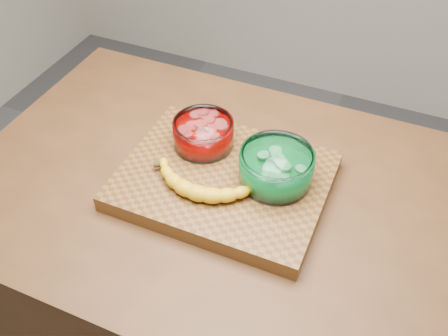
% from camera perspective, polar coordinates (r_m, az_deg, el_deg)
% --- Properties ---
extents(counter, '(1.20, 0.80, 0.90)m').
position_cam_1_polar(counter, '(1.49, -0.00, -14.26)').
color(counter, '#523018').
rests_on(counter, ground).
extents(cutting_board, '(0.45, 0.35, 0.04)m').
position_cam_1_polar(cutting_board, '(1.11, -0.00, -1.48)').
color(cutting_board, brown).
rests_on(cutting_board, counter).
extents(bowl_red, '(0.14, 0.14, 0.07)m').
position_cam_1_polar(bowl_red, '(1.15, -2.37, 3.95)').
color(bowl_red, white).
rests_on(bowl_red, cutting_board).
extents(bowl_green, '(0.16, 0.16, 0.07)m').
position_cam_1_polar(bowl_green, '(1.07, 5.98, 0.06)').
color(bowl_green, white).
rests_on(bowl_green, cutting_board).
extents(banana, '(0.27, 0.12, 0.04)m').
position_cam_1_polar(banana, '(1.06, -2.49, -1.69)').
color(banana, gold).
rests_on(banana, cutting_board).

